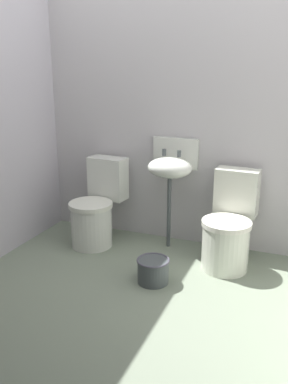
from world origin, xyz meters
name	(u,v)px	position (x,y,z in m)	size (l,w,h in m)	color
ground_plane	(131,296)	(0.00, 0.00, -0.04)	(2.97, 2.53, 0.08)	gray
wall_back	(179,109)	(0.00, 1.11, 1.24)	(2.97, 0.10, 2.48)	#BAB6B8
toilet_left	(96,210)	(-0.66, 0.71, 0.32)	(0.44, 0.63, 0.78)	silver
toilet_right	(229,229)	(0.58, 0.71, 0.32)	(0.42, 0.61, 0.78)	silver
sink	(170,167)	(0.00, 0.90, 0.75)	(0.42, 0.35, 0.99)	#464C4E
bucket	(153,270)	(0.10, 0.20, 0.10)	(0.26, 0.26, 0.19)	#464C4E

